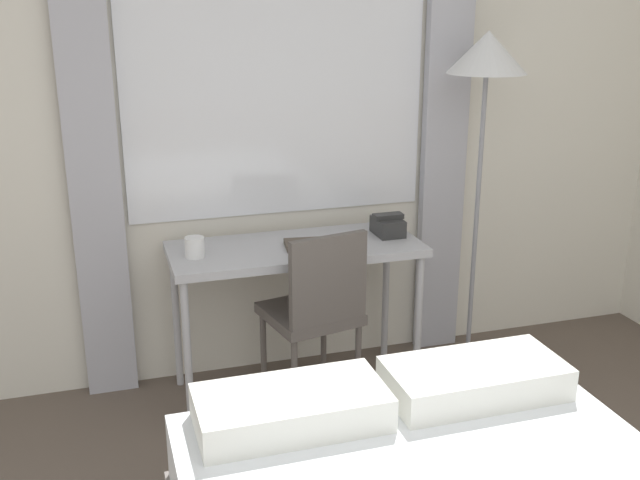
{
  "coord_description": "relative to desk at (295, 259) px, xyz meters",
  "views": [
    {
      "loc": [
        -0.89,
        -0.68,
        1.9
      ],
      "look_at": [
        0.0,
        2.21,
        0.92
      ],
      "focal_mm": 42.0,
      "sensor_mm": 36.0,
      "label": 1
    }
  ],
  "objects": [
    {
      "name": "desk",
      "position": [
        0.0,
        0.0,
        0.0
      ],
      "size": [
        1.21,
        0.51,
        0.77
      ],
      "color": "#B2B2B7",
      "rests_on": "ground_plane"
    },
    {
      "name": "telephone",
      "position": [
        0.49,
        0.03,
        0.12
      ],
      "size": [
        0.15,
        0.18,
        0.11
      ],
      "color": "#2D2D2D",
      "rests_on": "desk"
    },
    {
      "name": "wall_back_with_window",
      "position": [
        0.0,
        0.33,
        0.66
      ],
      "size": [
        5.41,
        0.13,
        2.7
      ],
      "color": "silver",
      "rests_on": "ground_plane"
    },
    {
      "name": "book",
      "position": [
        0.06,
        -0.05,
        0.08
      ],
      "size": [
        0.26,
        0.19,
        0.02
      ],
      "rotation": [
        0.0,
        0.0,
        -0.14
      ],
      "color": "#4C4238",
      "rests_on": "desk"
    },
    {
      "name": "desk_chair",
      "position": [
        0.04,
        -0.21,
        -0.17
      ],
      "size": [
        0.47,
        0.47,
        0.9
      ],
      "rotation": [
        0.0,
        0.0,
        0.2
      ],
      "color": "#59514C",
      "rests_on": "ground_plane"
    },
    {
      "name": "mug",
      "position": [
        -0.48,
        -0.03,
        0.12
      ],
      "size": [
        0.09,
        0.09,
        0.09
      ],
      "color": "white",
      "rests_on": "desk"
    },
    {
      "name": "standing_lamp",
      "position": [
        0.95,
        -0.02,
        0.81
      ],
      "size": [
        0.39,
        0.39,
        1.75
      ],
      "color": "#4C4C51",
      "rests_on": "ground_plane"
    }
  ]
}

